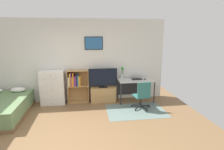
# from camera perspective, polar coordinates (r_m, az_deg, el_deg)

# --- Properties ---
(ground_plane) EXTENTS (7.20, 7.20, 0.00)m
(ground_plane) POSITION_cam_1_polar(r_m,az_deg,el_deg) (4.36, -13.21, -18.40)
(ground_plane) COLOR brown
(wall_back_with_posters) EXTENTS (6.12, 0.09, 2.70)m
(wall_back_with_posters) POSITION_cam_1_polar(r_m,az_deg,el_deg) (6.23, -11.89, 4.29)
(wall_back_with_posters) COLOR silver
(wall_back_with_posters) RESTS_ON ground_plane
(area_rug) EXTENTS (1.70, 1.20, 0.01)m
(area_rug) POSITION_cam_1_polar(r_m,az_deg,el_deg) (5.62, 7.29, -10.79)
(area_rug) COLOR slate
(area_rug) RESTS_ON ground_plane
(dresser) EXTENTS (0.74, 0.46, 1.09)m
(dresser) POSITION_cam_1_polar(r_m,az_deg,el_deg) (6.21, -17.75, -3.69)
(dresser) COLOR white
(dresser) RESTS_ON ground_plane
(bookshelf) EXTENTS (0.68, 0.30, 1.08)m
(bookshelf) POSITION_cam_1_polar(r_m,az_deg,el_deg) (6.16, -10.88, -2.58)
(bookshelf) COLOR tan
(bookshelf) RESTS_ON ground_plane
(tv_stand) EXTENTS (0.83, 0.41, 0.49)m
(tv_stand) POSITION_cam_1_polar(r_m,az_deg,el_deg) (6.24, -2.76, -5.91)
(tv_stand) COLOR tan
(tv_stand) RESTS_ON ground_plane
(television) EXTENTS (0.93, 0.16, 0.63)m
(television) POSITION_cam_1_polar(r_m,az_deg,el_deg) (6.07, -2.80, -0.91)
(television) COLOR black
(television) RESTS_ON tv_stand
(desk) EXTENTS (1.16, 0.63, 0.74)m
(desk) POSITION_cam_1_polar(r_m,az_deg,el_deg) (6.29, 7.07, -2.40)
(desk) COLOR silver
(desk) RESTS_ON ground_plane
(office_chair) EXTENTS (0.57, 0.58, 0.86)m
(office_chair) POSITION_cam_1_polar(r_m,az_deg,el_deg) (5.59, 9.31, -6.00)
(office_chair) COLOR #232326
(office_chair) RESTS_ON ground_plane
(laptop) EXTENTS (0.38, 0.41, 0.16)m
(laptop) POSITION_cam_1_polar(r_m,az_deg,el_deg) (6.25, 7.52, -0.66)
(laptop) COLOR #B7B7BC
(laptop) RESTS_ON desk
(computer_mouse) EXTENTS (0.06, 0.10, 0.03)m
(computer_mouse) POSITION_cam_1_polar(r_m,az_deg,el_deg) (6.24, 10.05, -1.22)
(computer_mouse) COLOR #262628
(computer_mouse) RESTS_ON desk
(bamboo_vase) EXTENTS (0.10, 0.09, 0.40)m
(bamboo_vase) POSITION_cam_1_polar(r_m,az_deg,el_deg) (6.25, 3.17, 1.01)
(bamboo_vase) COLOR silver
(bamboo_vase) RESTS_ON desk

